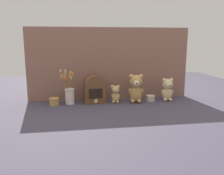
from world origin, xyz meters
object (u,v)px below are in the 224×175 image
Objects in this scene: teddy_bear_small at (115,94)px; vintage_radio at (94,90)px; teddy_bear_large at (136,88)px; flower_vase at (69,93)px; decorative_tin_tall at (54,102)px; decorative_tin_short at (150,98)px; teddy_bear_medium at (167,89)px.

vintage_radio is (-0.20, 0.04, 0.04)m from teddy_bear_small.
teddy_bear_large is 0.81× the size of flower_vase.
teddy_bear_small is 0.21m from vintage_radio.
vintage_radio reaches higher than decorative_tin_tall.
vintage_radio is 0.57m from decorative_tin_short.
decorative_tin_tall is at bearing -170.83° from flower_vase.
decorative_tin_short is (0.36, 0.01, -0.06)m from teddy_bear_small.
decorative_tin_tall is at bearing -179.82° from teddy_bear_medium.
teddy_bear_medium is at bearing 2.37° from teddy_bear_large.
teddy_bear_medium is 0.54m from teddy_bear_small.
flower_vase is 0.17m from decorative_tin_tall.
teddy_bear_medium is 2.43× the size of decorative_tin_tall.
teddy_bear_large is 0.33m from teddy_bear_medium.
teddy_bear_large is 0.21m from teddy_bear_small.
flower_vase is 0.81m from decorative_tin_short.
teddy_bear_small is (-0.20, 0.02, -0.06)m from teddy_bear_large.
teddy_bear_medium is at bearing -1.16° from flower_vase.
teddy_bear_medium reaches higher than teddy_bear_small.
decorative_tin_short is at bearing 0.84° from decorative_tin_tall.
teddy_bear_small is at bearing 0.56° from decorative_tin_tall.
vintage_radio is 2.93× the size of decorative_tin_short.
decorative_tin_tall reaches higher than decorative_tin_short.
flower_vase reaches higher than teddy_bear_small.
decorative_tin_tall is (-1.13, -0.00, -0.09)m from teddy_bear_medium.
vintage_radio is (-0.41, 0.05, -0.02)m from teddy_bear_large.
teddy_bear_large is 0.80m from decorative_tin_tall.
teddy_bear_large is at bearing -171.39° from decorative_tin_short.
decorative_tin_tall is at bearing -179.44° from teddy_bear_small.
flower_vase is (-0.98, 0.02, -0.01)m from teddy_bear_medium.
teddy_bear_large is at bearing -4.51° from teddy_bear_small.
decorative_tin_short is at bearing -0.67° from flower_vase.
teddy_bear_large is at bearing -7.54° from vintage_radio.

